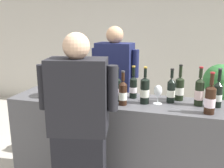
{
  "coord_description": "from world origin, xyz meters",
  "views": [
    {
      "loc": [
        0.5,
        -2.19,
        1.71
      ],
      "look_at": [
        -0.13,
        0.0,
        1.14
      ],
      "focal_mm": 40.17,
      "sensor_mm": 36.0,
      "label": 1
    }
  ],
  "objects_px": {
    "wine_bottle_11": "(106,91)",
    "person_guest": "(80,145)",
    "wine_glass": "(158,91)",
    "wine_bottle_9": "(123,93)",
    "wine_bottle_7": "(210,99)",
    "wine_bottle_1": "(133,87)",
    "ice_bucket": "(57,86)",
    "wine_bottle_4": "(179,88)",
    "wine_bottle_10": "(218,94)",
    "wine_bottle_0": "(199,92)",
    "wine_bottle_6": "(171,90)",
    "wine_bottle_8": "(86,82)",
    "wine_bottle_5": "(145,90)",
    "wine_bottle_2": "(95,89)",
    "person_server": "(115,98)",
    "wine_bottle_3": "(117,89)"
  },
  "relations": [
    {
      "from": "wine_bottle_1",
      "to": "wine_bottle_6",
      "type": "xyz_separation_m",
      "value": [
        0.36,
        -0.04,
        0.0
      ]
    },
    {
      "from": "wine_bottle_5",
      "to": "wine_bottle_6",
      "type": "distance_m",
      "value": 0.25
    },
    {
      "from": "ice_bucket",
      "to": "wine_bottle_11",
      "type": "bearing_deg",
      "value": -9.7
    },
    {
      "from": "wine_bottle_8",
      "to": "wine_bottle_5",
      "type": "bearing_deg",
      "value": -13.09
    },
    {
      "from": "wine_bottle_10",
      "to": "wine_bottle_11",
      "type": "xyz_separation_m",
      "value": [
        -0.94,
        -0.19,
        0.0
      ]
    },
    {
      "from": "wine_bottle_5",
      "to": "wine_bottle_8",
      "type": "height_order",
      "value": "wine_bottle_5"
    },
    {
      "from": "wine_bottle_11",
      "to": "wine_bottle_3",
      "type": "bearing_deg",
      "value": 62.72
    },
    {
      "from": "wine_bottle_0",
      "to": "wine_bottle_5",
      "type": "height_order",
      "value": "wine_bottle_0"
    },
    {
      "from": "wine_bottle_1",
      "to": "wine_bottle_9",
      "type": "bearing_deg",
      "value": -101.32
    },
    {
      "from": "wine_bottle_0",
      "to": "person_guest",
      "type": "xyz_separation_m",
      "value": [
        -0.87,
        -0.64,
        -0.32
      ]
    },
    {
      "from": "wine_bottle_3",
      "to": "wine_bottle_10",
      "type": "distance_m",
      "value": 0.88
    },
    {
      "from": "wine_bottle_1",
      "to": "person_guest",
      "type": "height_order",
      "value": "person_guest"
    },
    {
      "from": "wine_bottle_8",
      "to": "wine_bottle_3",
      "type": "bearing_deg",
      "value": -20.34
    },
    {
      "from": "person_server",
      "to": "person_guest",
      "type": "distance_m",
      "value": 1.19
    },
    {
      "from": "wine_bottle_4",
      "to": "wine_bottle_10",
      "type": "relative_size",
      "value": 0.99
    },
    {
      "from": "wine_bottle_8",
      "to": "person_guest",
      "type": "distance_m",
      "value": 0.8
    },
    {
      "from": "wine_bottle_8",
      "to": "wine_bottle_11",
      "type": "bearing_deg",
      "value": -41.26
    },
    {
      "from": "wine_bottle_7",
      "to": "wine_glass",
      "type": "relative_size",
      "value": 1.97
    },
    {
      "from": "wine_bottle_1",
      "to": "ice_bucket",
      "type": "xyz_separation_m",
      "value": [
        -0.73,
        -0.16,
        -0.0
      ]
    },
    {
      "from": "wine_bottle_1",
      "to": "wine_bottle_8",
      "type": "height_order",
      "value": "wine_bottle_8"
    },
    {
      "from": "wine_bottle_0",
      "to": "wine_bottle_9",
      "type": "distance_m",
      "value": 0.67
    },
    {
      "from": "wine_bottle_5",
      "to": "wine_bottle_11",
      "type": "bearing_deg",
      "value": -160.27
    },
    {
      "from": "wine_bottle_11",
      "to": "person_server",
      "type": "xyz_separation_m",
      "value": [
        -0.13,
        0.75,
        -0.3
      ]
    },
    {
      "from": "wine_bottle_0",
      "to": "wine_bottle_6",
      "type": "distance_m",
      "value": 0.24
    },
    {
      "from": "wine_bottle_1",
      "to": "person_guest",
      "type": "xyz_separation_m",
      "value": [
        -0.27,
        -0.7,
        -0.3
      ]
    },
    {
      "from": "wine_bottle_10",
      "to": "person_server",
      "type": "relative_size",
      "value": 0.2
    },
    {
      "from": "wine_bottle_6",
      "to": "wine_bottle_4",
      "type": "bearing_deg",
      "value": 51.81
    },
    {
      "from": "wine_bottle_6",
      "to": "wine_bottle_10",
      "type": "relative_size",
      "value": 0.92
    },
    {
      "from": "wine_bottle_4",
      "to": "wine_bottle_8",
      "type": "height_order",
      "value": "wine_bottle_4"
    },
    {
      "from": "wine_bottle_2",
      "to": "wine_bottle_6",
      "type": "height_order",
      "value": "wine_bottle_2"
    },
    {
      "from": "wine_bottle_0",
      "to": "wine_bottle_10",
      "type": "relative_size",
      "value": 1.02
    },
    {
      "from": "wine_bottle_11",
      "to": "person_guest",
      "type": "height_order",
      "value": "person_guest"
    },
    {
      "from": "wine_bottle_7",
      "to": "ice_bucket",
      "type": "height_order",
      "value": "wine_bottle_7"
    },
    {
      "from": "wine_bottle_9",
      "to": "wine_bottle_11",
      "type": "distance_m",
      "value": 0.15
    },
    {
      "from": "wine_bottle_7",
      "to": "wine_bottle_11",
      "type": "distance_m",
      "value": 0.86
    },
    {
      "from": "wine_bottle_0",
      "to": "person_guest",
      "type": "bearing_deg",
      "value": -143.58
    },
    {
      "from": "wine_bottle_6",
      "to": "ice_bucket",
      "type": "distance_m",
      "value": 1.09
    },
    {
      "from": "wine_bottle_8",
      "to": "person_server",
      "type": "bearing_deg",
      "value": 71.07
    },
    {
      "from": "wine_bottle_6",
      "to": "wine_bottle_10",
      "type": "distance_m",
      "value": 0.39
    },
    {
      "from": "wine_bottle_3",
      "to": "wine_bottle_6",
      "type": "distance_m",
      "value": 0.49
    },
    {
      "from": "wine_glass",
      "to": "wine_bottle_9",
      "type": "bearing_deg",
      "value": -158.44
    },
    {
      "from": "wine_bottle_4",
      "to": "wine_bottle_8",
      "type": "distance_m",
      "value": 0.92
    },
    {
      "from": "wine_bottle_1",
      "to": "wine_bottle_2",
      "type": "xyz_separation_m",
      "value": [
        -0.31,
        -0.21,
        0.01
      ]
    },
    {
      "from": "wine_bottle_6",
      "to": "wine_bottle_11",
      "type": "xyz_separation_m",
      "value": [
        -0.55,
        -0.21,
        0.01
      ]
    },
    {
      "from": "wine_bottle_6",
      "to": "person_server",
      "type": "height_order",
      "value": "person_server"
    },
    {
      "from": "wine_bottle_2",
      "to": "wine_bottle_8",
      "type": "distance_m",
      "value": 0.28
    },
    {
      "from": "wine_bottle_6",
      "to": "wine_glass",
      "type": "height_order",
      "value": "wine_bottle_6"
    },
    {
      "from": "wine_bottle_1",
      "to": "ice_bucket",
      "type": "distance_m",
      "value": 0.75
    },
    {
      "from": "wine_bottle_4",
      "to": "ice_bucket",
      "type": "relative_size",
      "value": 1.56
    },
    {
      "from": "wine_bottle_11",
      "to": "wine_bottle_1",
      "type": "bearing_deg",
      "value": 52.86
    }
  ]
}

